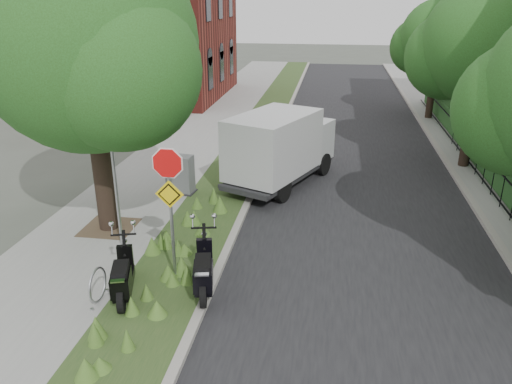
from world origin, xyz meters
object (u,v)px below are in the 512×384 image
scooter_far (204,276)px  utility_cabinet (180,175)px  sign_assembly (169,187)px  box_truck (280,145)px  scooter_near (123,282)px

scooter_far → utility_cabinet: utility_cabinet is taller
sign_assembly → scooter_far: sign_assembly is taller
sign_assembly → utility_cabinet: 5.55m
sign_assembly → box_truck: size_ratio=0.62×
scooter_far → box_truck: box_truck is taller
utility_cabinet → box_truck: bearing=25.9°
sign_assembly → box_truck: (1.69, 6.62, -0.90)m
scooter_near → utility_cabinet: utility_cabinet is taller
scooter_near → scooter_far: bearing=15.9°
box_truck → utility_cabinet: 3.51m
box_truck → scooter_far: bearing=-96.7°
scooter_near → scooter_far: (1.64, 0.47, 0.02)m
scooter_far → utility_cabinet: 6.14m
scooter_far → sign_assembly: bearing=145.0°
sign_assembly → box_truck: sign_assembly is taller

